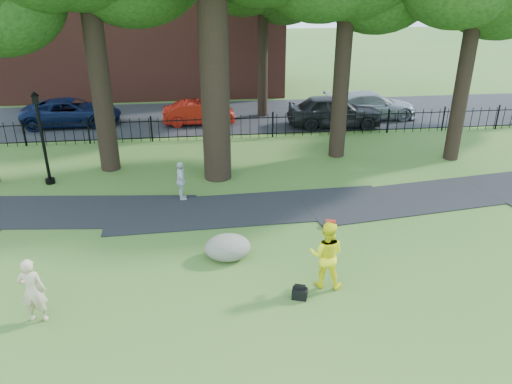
{
  "coord_description": "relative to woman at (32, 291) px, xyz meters",
  "views": [
    {
      "loc": [
        -0.65,
        -11.93,
        7.87
      ],
      "look_at": [
        0.98,
        2.0,
        1.53
      ],
      "focal_mm": 35.0,
      "sensor_mm": 36.0,
      "label": 1
    }
  ],
  "objects": [
    {
      "name": "navy_van",
      "position": [
        -2.71,
        16.92,
        -0.14
      ],
      "size": [
        5.21,
        2.53,
        1.43
      ],
      "primitive_type": "imported",
      "rotation": [
        0.0,
        0.0,
        1.6
      ],
      "color": "#0A1536",
      "rests_on": "ground"
    },
    {
      "name": "lamppost",
      "position": [
        -1.88,
        8.71,
        0.95
      ],
      "size": [
        0.37,
        0.37,
        3.69
      ],
      "rotation": [
        0.0,
        0.0,
        0.26
      ],
      "color": "black",
      "rests_on": "ground"
    },
    {
      "name": "backpack",
      "position": [
        6.51,
        0.1,
        -0.71
      ],
      "size": [
        0.45,
        0.36,
        0.29
      ],
      "primitive_type": "cube",
      "rotation": [
        0.0,
        0.0,
        -0.33
      ],
      "color": "black",
      "rests_on": "ground"
    },
    {
      "name": "street",
      "position": [
        4.79,
        17.56,
        -0.86
      ],
      "size": [
        80.0,
        7.0,
        0.02
      ],
      "primitive_type": "cube",
      "color": "black",
      "rests_on": "ground"
    },
    {
      "name": "ground",
      "position": [
        4.79,
        1.56,
        -0.86
      ],
      "size": [
        120.0,
        120.0,
        0.0
      ],
      "primitive_type": "plane",
      "color": "#386322",
      "rests_on": "ground"
    },
    {
      "name": "pedestrian",
      "position": [
        3.37,
        6.56,
        -0.12
      ],
      "size": [
        0.43,
        0.9,
        1.48
      ],
      "primitive_type": "imported",
      "rotation": [
        0.0,
        0.0,
        1.65
      ],
      "color": "silver",
      "rests_on": "ground"
    },
    {
      "name": "red_bag",
      "position": [
        8.29,
        3.83,
        -0.74
      ],
      "size": [
        0.38,
        0.3,
        0.23
      ],
      "primitive_type": "cube",
      "rotation": [
        0.0,
        0.0,
        -0.32
      ],
      "color": "maroon",
      "rests_on": "ground"
    },
    {
      "name": "silver_car",
      "position": [
        13.79,
        16.31,
        -0.11
      ],
      "size": [
        5.18,
        2.11,
        1.5
      ],
      "primitive_type": "imported",
      "rotation": [
        0.0,
        0.0,
        1.57
      ],
      "color": "gray",
      "rests_on": "ground"
    },
    {
      "name": "boulder",
      "position": [
        4.79,
        2.33,
        -0.46
      ],
      "size": [
        1.48,
        1.19,
        0.79
      ],
      "primitive_type": "ellipsoid",
      "rotation": [
        0.0,
        0.0,
        -0.13
      ],
      "color": "#605F50",
      "rests_on": "ground"
    },
    {
      "name": "footpath",
      "position": [
        5.79,
        5.46,
        -0.86
      ],
      "size": [
        36.07,
        3.85,
        0.03
      ],
      "primitive_type": "cube",
      "rotation": [
        0.0,
        0.0,
        0.03
      ],
      "color": "black",
      "rests_on": "ground"
    },
    {
      "name": "woman",
      "position": [
        0.0,
        0.0,
        0.0
      ],
      "size": [
        0.65,
        0.44,
        1.72
      ],
      "primitive_type": "imported",
      "rotation": [
        0.0,
        0.0,
        3.09
      ],
      "color": "#CBAF8B",
      "rests_on": "ground"
    },
    {
      "name": "man",
      "position": [
        7.3,
        0.63,
        0.09
      ],
      "size": [
        1.09,
        0.96,
        1.89
      ],
      "primitive_type": "imported",
      "rotation": [
        0.0,
        0.0,
        2.84
      ],
      "color": "#FFF415",
      "rests_on": "ground"
    },
    {
      "name": "iron_fence",
      "position": [
        4.79,
        13.56,
        -0.26
      ],
      "size": [
        44.0,
        0.04,
        1.2
      ],
      "color": "black",
      "rests_on": "ground"
    },
    {
      "name": "red_sedan",
      "position": [
        4.12,
        16.28,
        -0.22
      ],
      "size": [
        3.86,
        1.37,
        1.27
      ],
      "primitive_type": "imported",
      "rotation": [
        0.0,
        0.0,
        1.58
      ],
      "color": "#A8170C",
      "rests_on": "ground"
    },
    {
      "name": "grey_car",
      "position": [
        11.34,
        15.06,
        -0.01
      ],
      "size": [
        5.14,
        2.39,
        1.7
      ],
      "primitive_type": "imported",
      "rotation": [
        0.0,
        0.0,
        1.49
      ],
      "color": "black",
      "rests_on": "ground"
    }
  ]
}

